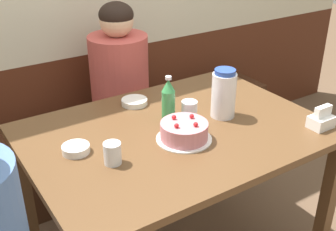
# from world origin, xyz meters

# --- Properties ---
(bench_seat) EXTENTS (2.50, 0.38, 0.48)m
(bench_seat) POSITION_xyz_m (0.00, 0.83, 0.24)
(bench_seat) COLOR #381E11
(bench_seat) RESTS_ON ground_plane
(dining_table) EXTENTS (1.32, 0.95, 0.78)m
(dining_table) POSITION_xyz_m (0.00, 0.00, 0.68)
(dining_table) COLOR brown
(dining_table) RESTS_ON ground_plane
(birthday_cake) EXTENTS (0.24, 0.24, 0.10)m
(birthday_cake) POSITION_xyz_m (-0.02, -0.10, 0.82)
(birthday_cake) COLOR white
(birthday_cake) RESTS_ON dining_table
(water_pitcher) EXTENTS (0.11, 0.11, 0.23)m
(water_pitcher) POSITION_xyz_m (0.26, -0.01, 0.89)
(water_pitcher) COLOR white
(water_pitcher) RESTS_ON dining_table
(soju_bottle) EXTENTS (0.06, 0.06, 0.22)m
(soju_bottle) POSITION_xyz_m (0.02, 0.09, 0.88)
(soju_bottle) COLOR #388E4C
(soju_bottle) RESTS_ON dining_table
(napkin_holder) EXTENTS (0.11, 0.08, 0.11)m
(napkin_holder) POSITION_xyz_m (0.56, -0.34, 0.81)
(napkin_holder) COLOR white
(napkin_holder) RESTS_ON dining_table
(bowl_soup_white) EXTENTS (0.11, 0.11, 0.03)m
(bowl_soup_white) POSITION_xyz_m (-0.45, 0.06, 0.79)
(bowl_soup_white) COLOR white
(bowl_soup_white) RESTS_ON dining_table
(bowl_rice_small) EXTENTS (0.13, 0.13, 0.03)m
(bowl_rice_small) POSITION_xyz_m (-0.03, 0.33, 0.79)
(bowl_rice_small) COLOR white
(bowl_rice_small) RESTS_ON dining_table
(glass_water_tall) EXTENTS (0.07, 0.07, 0.10)m
(glass_water_tall) POSITION_xyz_m (0.10, 0.03, 0.83)
(glass_water_tall) COLOR silver
(glass_water_tall) RESTS_ON dining_table
(glass_tumbler_short) EXTENTS (0.07, 0.07, 0.09)m
(glass_tumbler_short) POSITION_xyz_m (-0.36, -0.09, 0.82)
(glass_tumbler_short) COLOR silver
(glass_tumbler_short) RESTS_ON dining_table
(person_grey_tee) EXTENTS (0.35, 0.35, 1.20)m
(person_grey_tee) POSITION_xyz_m (0.09, 0.73, 0.58)
(person_grey_tee) COLOR #33333D
(person_grey_tee) RESTS_ON ground_plane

